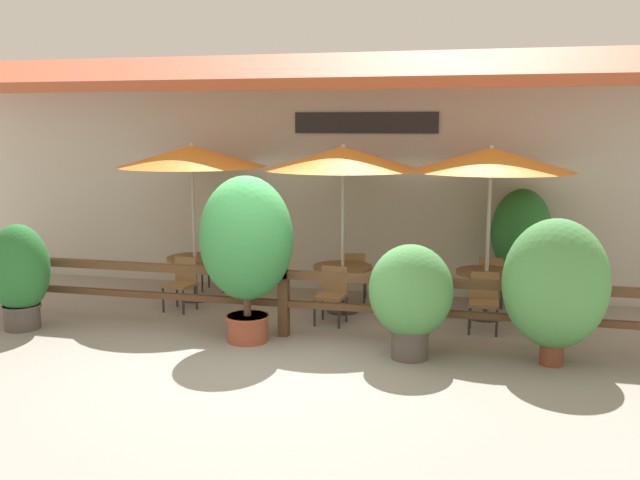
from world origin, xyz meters
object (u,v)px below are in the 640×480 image
Objects in this scene: chair_middle_wallside at (353,274)px; dining_table_far at (486,280)px; chair_far_streetside at (484,299)px; potted_plant_small_flowering at (19,273)px; potted_plant_entrance_palm at (521,236)px; dining_table_middle at (343,275)px; chair_near_streetside at (182,281)px; patio_umbrella_middle at (343,158)px; chair_far_wallside at (489,279)px; potted_plant_corner_fern at (555,285)px; patio_umbrella_near at (192,156)px; potted_plant_broad_leaf at (246,243)px; chair_near_wallside at (214,265)px; chair_middle_streetside at (332,292)px; dining_table_near at (195,265)px; patio_umbrella_far at (491,160)px; potted_plant_tall_tropical at (411,295)px.

chair_middle_wallside is 2.27m from dining_table_far.
potted_plant_small_flowering is at bearing -166.58° from chair_far_streetside.
chair_far_streetside is 0.44× the size of potted_plant_entrance_palm.
dining_table_far is at bearing 3.52° from dining_table_middle.
potted_plant_entrance_palm is at bearing 25.40° from chair_near_streetside.
patio_umbrella_middle is 3.13m from chair_far_wallside.
potted_plant_small_flowering is 7.45m from potted_plant_corner_fern.
potted_plant_broad_leaf is (1.67, -2.02, -1.06)m from patio_umbrella_near.
potted_plant_corner_fern reaches higher than dining_table_middle.
chair_near_wallside is 4.81m from chair_far_wallside.
chair_middle_streetside is 1.00× the size of chair_far_wallside.
patio_umbrella_middle is at bearing 165.84° from chair_far_streetside.
patio_umbrella_near is 3.34m from chair_middle_wallside.
dining_table_near is 0.69m from chair_near_streetside.
patio_umbrella_far is 3.90m from potted_plant_broad_leaf.
potted_plant_small_flowering is 0.80× the size of potted_plant_entrance_palm.
patio_umbrella_far is 2.85× the size of dining_table_far.
chair_far_streetside is at bearing 158.50° from chair_near_wallside.
chair_far_wallside is 3.07m from potted_plant_tall_tropical.
dining_table_near is 2.73m from potted_plant_broad_leaf.
chair_middle_wallside is at bearing 139.97° from potted_plant_corner_fern.
chair_far_wallside is at bearing 20.61° from dining_table_middle.
dining_table_far is 0.63× the size of potted_plant_tall_tropical.
chair_middle_wallside is (0.04, 0.69, -1.97)m from patio_umbrella_middle.
dining_table_middle is at bearing 156.88° from chair_near_wallside.
dining_table_near is 4.51m from potted_plant_tall_tropical.
chair_middle_streetside is at bearing -90.95° from dining_table_middle.
potted_plant_entrance_palm reaches higher than dining_table_far.
potted_plant_tall_tropical is (1.33, -2.05, -1.61)m from patio_umbrella_middle.
potted_plant_corner_fern is at bearing 5.85° from potted_plant_tall_tropical.
potted_plant_broad_leaf is 4.04m from potted_plant_corner_fern.
chair_near_streetside is at bearing 17.44° from chair_middle_wallside.
chair_near_wallside is at bearing -178.17° from potted_plant_entrance_palm.
dining_table_far is at bearing 3.52° from patio_umbrella_middle.
chair_middle_streetside is (-0.01, -0.69, -1.97)m from patio_umbrella_middle.
potted_plant_entrance_palm is (2.75, 1.00, -1.26)m from patio_umbrella_middle.
potted_plant_corner_fern is (3.09, -1.17, 0.55)m from chair_middle_streetside.
potted_plant_small_flowering is at bearing -130.03° from chair_near_streetside.
potted_plant_small_flowering is at bearing -154.35° from patio_umbrella_middle.
dining_table_middle is at bearing 25.65° from potted_plant_small_flowering.
patio_umbrella_near reaches higher than dining_table_middle.
potted_plant_entrance_palm is at bearing 23.50° from potted_plant_small_flowering.
chair_middle_wallside is at bearing 115.17° from potted_plant_tall_tropical.
chair_far_wallside is at bearing 71.94° from potted_plant_tall_tropical.
chair_near_wallside is at bearing -10.65° from chair_far_wallside.
patio_umbrella_far reaches higher than chair_middle_streetside.
potted_plant_corner_fern is (0.85, -2.00, -1.42)m from patio_umbrella_far.
patio_umbrella_far is at bearing 3.52° from patio_umbrella_middle.
dining_table_middle is at bearing -160.05° from potted_plant_entrance_palm.
potted_plant_entrance_palm is (-0.33, 2.86, 0.16)m from potted_plant_corner_fern.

